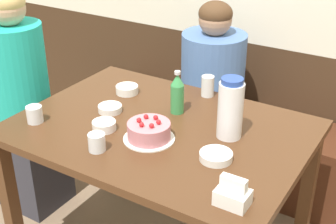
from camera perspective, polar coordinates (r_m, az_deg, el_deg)
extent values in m
cube|color=#3D2819|center=(3.00, 9.98, 0.83)|extent=(4.80, 0.04, 0.82)
cube|color=#472314|center=(2.91, 8.01, -4.11)|extent=(1.82, 0.38, 0.45)
cube|color=#4C2D19|center=(2.01, -0.93, -2.21)|extent=(1.23, 0.89, 0.03)
cube|color=#4C2D19|center=(2.30, -18.62, -10.72)|extent=(0.06, 0.06, 0.71)
cube|color=#4C2D19|center=(2.76, -6.38, -2.52)|extent=(0.06, 0.06, 0.71)
cube|color=#4C2D19|center=(2.34, 16.54, -9.66)|extent=(0.06, 0.06, 0.71)
cylinder|color=white|center=(1.91, -2.32, -3.25)|extent=(0.21, 0.21, 0.01)
cylinder|color=#C67A84|center=(1.89, -2.34, -2.28)|extent=(0.18, 0.18, 0.07)
sphere|color=red|center=(1.90, -2.70, -0.56)|extent=(0.02, 0.02, 0.02)
sphere|color=red|center=(1.88, -3.57, -0.98)|extent=(0.02, 0.02, 0.02)
sphere|color=red|center=(1.84, -3.25, -1.55)|extent=(0.02, 0.02, 0.02)
sphere|color=red|center=(1.84, -2.02, -1.68)|extent=(0.02, 0.02, 0.02)
sphere|color=red|center=(1.86, -1.16, -1.23)|extent=(0.02, 0.02, 0.02)
sphere|color=red|center=(1.90, -1.51, -0.68)|extent=(0.02, 0.02, 0.02)
cylinder|color=white|center=(1.89, 7.60, 0.18)|extent=(0.10, 0.10, 0.24)
cylinder|color=#28479E|center=(1.84, 7.85, 3.77)|extent=(0.09, 0.09, 0.02)
cylinder|color=#388E4C|center=(2.09, 1.13, 1.62)|extent=(0.06, 0.06, 0.13)
cone|color=#388E4C|center=(2.05, 1.16, 3.96)|extent=(0.06, 0.06, 0.05)
cylinder|color=silver|center=(2.04, 1.16, 4.81)|extent=(0.03, 0.03, 0.01)
cube|color=white|center=(1.56, 7.87, -10.27)|extent=(0.11, 0.08, 0.05)
cube|color=white|center=(1.53, 8.00, -8.71)|extent=(0.09, 0.03, 0.05)
cylinder|color=white|center=(2.31, -5.02, 2.76)|extent=(0.11, 0.11, 0.04)
cylinder|color=white|center=(1.78, 5.87, -5.37)|extent=(0.13, 0.13, 0.03)
cylinder|color=white|center=(2.14, -7.07, 0.45)|extent=(0.11, 0.11, 0.03)
cylinder|color=white|center=(1.99, -7.80, -1.64)|extent=(0.10, 0.10, 0.04)
cylinder|color=silver|center=(2.27, 4.86, 3.17)|extent=(0.06, 0.06, 0.10)
cylinder|color=silver|center=(1.84, -8.68, -3.67)|extent=(0.07, 0.07, 0.07)
cylinder|color=silver|center=(2.10, -15.96, -0.27)|extent=(0.07, 0.07, 0.07)
cube|color=#33333D|center=(2.79, -16.20, -6.47)|extent=(0.34, 0.30, 0.45)
cylinder|color=#1EB2A3|center=(2.54, -17.72, 3.54)|extent=(0.30, 0.30, 0.61)
sphere|color=tan|center=(2.42, -19.00, 11.86)|extent=(0.18, 0.18, 0.18)
ellipsoid|color=tan|center=(2.42, -19.11, 12.56)|extent=(0.18, 0.18, 0.13)
cube|color=#33333D|center=(2.84, 5.04, -4.63)|extent=(0.30, 0.34, 0.45)
cylinder|color=#4C70AD|center=(2.63, 5.46, 4.23)|extent=(0.35, 0.35, 0.50)
sphere|color=#A87A5B|center=(2.52, 5.79, 11.17)|extent=(0.18, 0.18, 0.18)
ellipsoid|color=#4C331E|center=(2.51, 5.83, 11.85)|extent=(0.18, 0.18, 0.13)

